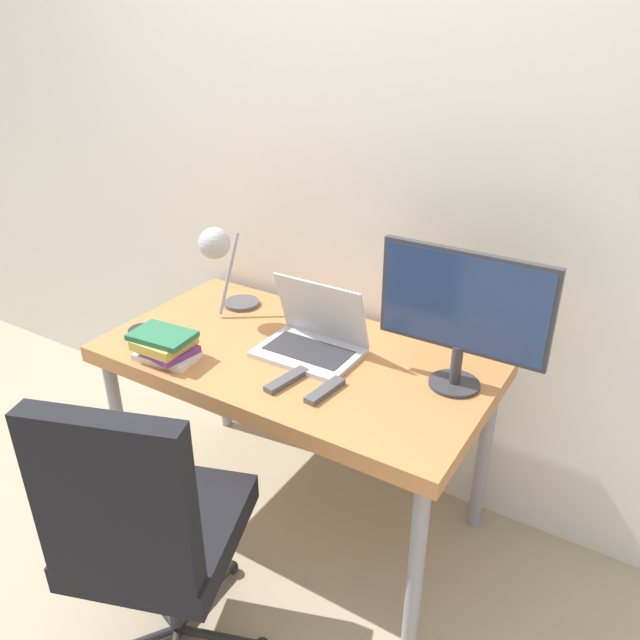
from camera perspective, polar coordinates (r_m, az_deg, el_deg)
ground_plane at (r=2.45m, az=-7.09°, el=-22.03°), size 12.00×12.00×0.00m
wall_back at (r=2.35m, az=3.58°, el=13.49°), size 8.00×0.05×2.60m
desk at (r=2.24m, az=-2.21°, el=-4.52°), size 1.38×0.74×0.74m
laptop at (r=2.19m, az=-0.66°, el=-1.69°), size 0.35×0.25×0.26m
monitor at (r=1.95m, az=12.93°, el=0.94°), size 0.54×0.17×0.46m
desk_lamp at (r=2.40m, az=-9.17°, el=5.93°), size 0.14×0.27×0.37m
office_chair at (r=1.87m, az=-15.66°, el=-17.68°), size 0.60×0.61×1.01m
book_stack at (r=2.22m, az=-13.96°, el=-2.26°), size 0.23×0.18×0.10m
tv_remote at (r=2.04m, az=-3.08°, el=-5.50°), size 0.07×0.18×0.02m
media_remote at (r=1.98m, az=0.46°, el=-6.47°), size 0.06×0.17×0.02m
game_controller at (r=2.40m, az=-15.77°, el=-0.99°), size 0.13×0.11×0.04m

